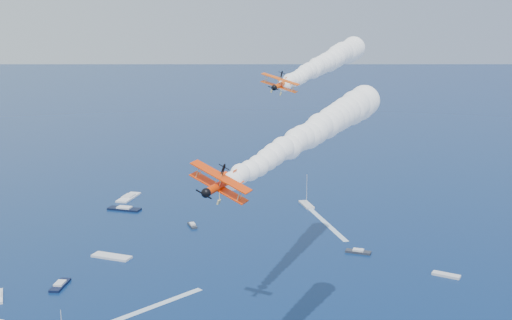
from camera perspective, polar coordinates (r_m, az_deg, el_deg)
biplane_lead at (r=130.97m, az=2.11°, el=6.60°), size 10.74×11.47×7.18m
biplane_trail at (r=86.88m, az=-3.16°, el=-2.21°), size 11.91×13.01×8.86m
smoke_trail_lead at (r=159.36m, az=6.02°, el=8.44°), size 63.66×59.91×11.14m
smoke_trail_trail at (r=112.70m, az=4.91°, el=2.39°), size 63.45×54.87×11.14m
spectator_boats at (r=199.67m, az=-14.73°, el=-9.29°), size 202.79×186.31×0.70m
boat_wakes at (r=184.41m, az=-11.77°, el=-11.12°), size 191.25×52.20×0.04m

